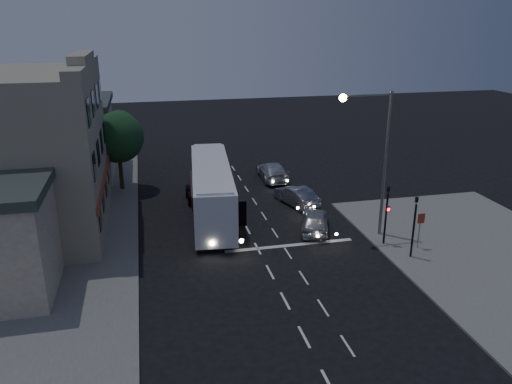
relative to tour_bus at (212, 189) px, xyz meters
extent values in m
plane|color=black|center=(1.91, -7.80, -2.03)|extent=(120.00, 120.00, 0.00)
cube|color=slate|center=(-11.09, 0.20, -1.97)|extent=(12.00, 50.00, 0.12)
cube|color=silver|center=(1.91, -17.80, -2.02)|extent=(0.12, 1.60, 0.01)
cube|color=silver|center=(1.91, -14.80, -2.02)|extent=(0.12, 1.60, 0.01)
cube|color=silver|center=(1.91, -11.80, -2.02)|extent=(0.12, 1.60, 0.01)
cube|color=silver|center=(1.91, -8.80, -2.02)|extent=(0.12, 1.60, 0.01)
cube|color=silver|center=(1.91, -5.80, -2.02)|extent=(0.12, 1.60, 0.01)
cube|color=silver|center=(1.91, -2.80, -2.02)|extent=(0.12, 1.60, 0.01)
cube|color=silver|center=(1.91, 0.20, -2.02)|extent=(0.12, 1.60, 0.01)
cube|color=silver|center=(1.91, 3.20, -2.02)|extent=(0.12, 1.60, 0.01)
cube|color=silver|center=(1.91, 6.20, -2.02)|extent=(0.12, 1.60, 0.01)
cube|color=silver|center=(1.91, 9.20, -2.02)|extent=(0.12, 1.60, 0.01)
cube|color=silver|center=(3.51, -15.80, -2.02)|extent=(0.10, 1.50, 0.01)
cube|color=silver|center=(3.51, -12.80, -2.02)|extent=(0.10, 1.50, 0.01)
cube|color=silver|center=(3.51, -9.80, -2.02)|extent=(0.10, 1.50, 0.01)
cube|color=silver|center=(3.51, -6.80, -2.02)|extent=(0.10, 1.50, 0.01)
cube|color=silver|center=(3.51, -3.80, -2.02)|extent=(0.10, 1.50, 0.01)
cube|color=silver|center=(3.51, -0.80, -2.02)|extent=(0.10, 1.50, 0.01)
cube|color=silver|center=(3.51, 2.20, -2.02)|extent=(0.10, 1.50, 0.01)
cube|color=silver|center=(3.51, 5.20, -2.02)|extent=(0.10, 1.50, 0.01)
cube|color=silver|center=(3.51, 8.20, -2.02)|extent=(0.10, 1.50, 0.01)
cube|color=silver|center=(3.51, 11.20, -2.02)|extent=(0.10, 1.50, 0.01)
cube|color=silver|center=(3.91, -5.80, -2.02)|extent=(8.00, 0.35, 0.01)
cube|color=white|center=(0.00, 0.00, -0.05)|extent=(3.68, 12.38, 3.25)
cube|color=white|center=(0.00, 0.00, 1.63)|extent=(3.24, 11.94, 0.18)
cube|color=black|center=(0.00, -6.05, 0.46)|extent=(2.34, 0.34, 1.52)
cube|color=black|center=(1.28, 0.51, 0.62)|extent=(1.00, 10.12, 0.91)
cube|color=black|center=(-1.28, 0.51, 0.62)|extent=(1.00, 10.12, 0.91)
cube|color=#A5233F|center=(1.29, 1.02, -0.50)|extent=(0.56, 5.57, 1.42)
cube|color=#A5233F|center=(-1.29, 1.02, -0.50)|extent=(0.56, 5.57, 1.42)
cylinder|color=black|center=(-1.27, -4.27, -1.52)|extent=(0.45, 1.05, 1.02)
cylinder|color=black|center=(1.27, -4.27, -1.52)|extent=(0.45, 1.05, 1.02)
cylinder|color=black|center=(-1.27, 2.54, -1.52)|extent=(0.45, 1.05, 1.02)
cylinder|color=black|center=(1.27, 2.54, -1.52)|extent=(0.45, 1.05, 1.02)
cylinder|color=black|center=(-1.27, 4.27, -1.52)|extent=(0.45, 1.05, 1.02)
cylinder|color=black|center=(1.27, 4.27, -1.52)|extent=(0.45, 1.05, 1.02)
cylinder|color=#FFF2CC|center=(-0.86, -6.12, -1.26)|extent=(0.27, 0.08, 0.26)
cylinder|color=#FFF2CC|center=(0.86, -6.12, -1.26)|extent=(0.27, 0.08, 0.26)
imported|color=#B5B5BA|center=(6.14, -4.00, -1.30)|extent=(3.04, 4.57, 1.45)
imported|color=gray|center=(6.37, 0.81, -1.33)|extent=(2.66, 4.49, 1.40)
imported|color=#B9BAC0|center=(6.18, 7.16, -1.29)|extent=(2.19, 5.10, 1.46)
cylinder|color=black|center=(9.51, -7.00, -0.31)|extent=(0.12, 0.12, 3.20)
imported|color=black|center=(9.51, -7.00, 1.74)|extent=(0.15, 0.18, 0.90)
cube|color=black|center=(9.51, -7.18, 0.39)|extent=(0.25, 0.12, 0.30)
cube|color=#FF0C0C|center=(9.51, -7.25, 0.39)|extent=(0.16, 0.02, 0.18)
cylinder|color=black|center=(10.21, -9.00, -0.31)|extent=(0.12, 0.12, 3.20)
imported|color=black|center=(10.21, -9.00, 1.74)|extent=(0.18, 0.15, 0.90)
cylinder|color=slate|center=(11.21, -8.00, -0.91)|extent=(0.06, 0.06, 2.00)
cube|color=#A7301D|center=(11.21, -8.07, -0.01)|extent=(0.45, 0.03, 0.60)
cylinder|color=slate|center=(9.91, -5.60, 2.59)|extent=(0.20, 0.20, 9.00)
cylinder|color=slate|center=(8.41, -5.60, 6.89)|extent=(3.00, 0.12, 0.12)
sphere|color=#FFBF59|center=(6.91, -5.60, 6.79)|extent=(0.44, 0.44, 0.44)
cube|color=#9D947E|center=(-12.09, 0.20, 3.09)|extent=(10.00, 12.00, 10.00)
cube|color=#9D947E|center=(-7.59, 0.20, 8.34)|extent=(1.00, 12.00, 0.50)
cube|color=#9D947E|center=(-7.59, 0.20, 8.84)|extent=(1.00, 6.00, 0.50)
cube|color=#A24429|center=(-7.04, 0.20, 1.09)|extent=(0.15, 12.00, 0.50)
cube|color=black|center=(-7.07, -4.30, 0.29)|extent=(0.06, 1.30, 1.50)
cube|color=black|center=(-7.07, -1.30, 0.29)|extent=(0.06, 1.30, 1.50)
cube|color=black|center=(-7.07, 1.70, 0.29)|extent=(0.06, 1.30, 1.50)
cube|color=black|center=(-7.07, 4.70, 0.29)|extent=(0.06, 1.30, 1.50)
cube|color=black|center=(-7.07, -4.30, 3.29)|extent=(0.06, 1.30, 1.50)
cube|color=black|center=(-7.07, -1.30, 3.29)|extent=(0.06, 1.30, 1.50)
cube|color=black|center=(-7.07, 1.70, 3.29)|extent=(0.06, 1.30, 1.50)
cube|color=black|center=(-7.07, 4.70, 3.29)|extent=(0.06, 1.30, 1.50)
cube|color=black|center=(-7.07, -4.30, 6.29)|extent=(0.06, 1.30, 1.50)
cube|color=black|center=(-7.07, -1.30, 6.29)|extent=(0.06, 1.30, 1.50)
cube|color=black|center=(-7.07, 1.70, 6.29)|extent=(0.06, 1.30, 1.50)
cube|color=black|center=(-7.07, 4.70, 6.29)|extent=(0.06, 1.30, 1.50)
cube|color=#A59885|center=(-11.59, 12.20, 1.09)|extent=(9.00, 9.00, 6.00)
cube|color=#37403B|center=(-11.59, 12.20, 4.34)|extent=(9.40, 9.40, 0.50)
cylinder|color=black|center=(-6.29, 7.20, -0.51)|extent=(0.32, 0.32, 2.80)
sphere|color=#194B21|center=(-6.29, 7.20, 2.29)|extent=(4.00, 4.00, 4.00)
sphere|color=#224726|center=(-6.09, 7.80, 2.99)|extent=(2.60, 2.60, 2.60)
sphere|color=#194B21|center=(-6.59, 6.60, 2.69)|extent=(2.40, 2.40, 2.40)
camera|label=1|loc=(-4.20, -32.25, 11.09)|focal=35.00mm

